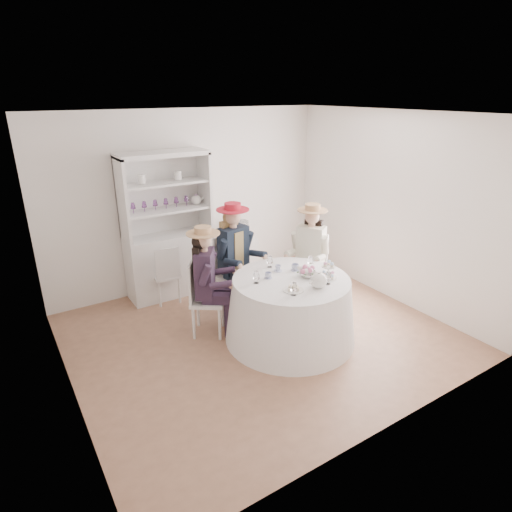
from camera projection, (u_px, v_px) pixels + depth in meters
ground at (260, 334)px, 5.50m from camera, size 4.50×4.50×0.00m
ceiling at (261, 114)px, 4.52m from camera, size 4.50×4.50×0.00m
wall_back at (190, 200)px, 6.59m from camera, size 4.50×0.00×4.50m
wall_front at (396, 301)px, 3.44m from camera, size 4.50×0.00×4.50m
wall_left at (54, 277)px, 3.89m from camera, size 0.00×4.50×4.50m
wall_right at (392, 208)px, 6.14m from camera, size 0.00×4.50×4.50m
tea_table at (290, 309)px, 5.29m from camera, size 1.62×1.62×0.82m
hutch at (169, 246)px, 6.37m from camera, size 1.39×0.78×2.15m
side_table at (241, 257)px, 7.13m from camera, size 0.45×0.45×0.68m
hatbox at (240, 229)px, 6.96m from camera, size 0.33×0.33×0.27m
guest_left at (207, 275)px, 5.26m from camera, size 0.61×0.58×1.43m
guest_mid at (235, 252)px, 5.82m from camera, size 0.58×0.62×1.56m
guest_right at (310, 249)px, 6.05m from camera, size 0.63×0.58×1.48m
spare_chair at (167, 273)px, 6.16m from camera, size 0.40×0.40×0.88m
teacup_a at (268, 276)px, 5.14m from camera, size 0.11×0.11×0.07m
teacup_b at (278, 268)px, 5.34m from camera, size 0.10×0.10×0.07m
teacup_c at (295, 268)px, 5.36m from camera, size 0.10×0.10×0.07m
flower_bowl at (308, 275)px, 5.18m from camera, size 0.26×0.26×0.05m
flower_arrangement at (307, 270)px, 5.19m from camera, size 0.17×0.17×0.06m
table_teapot at (319, 281)px, 4.89m from camera, size 0.27×0.19×0.20m
sandwich_plate at (293, 289)px, 4.83m from camera, size 0.24×0.24×0.05m
cupcake_stand at (328, 272)px, 5.14m from camera, size 0.22×0.22×0.20m
stemware_set at (292, 273)px, 5.11m from camera, size 0.91×0.88×0.15m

